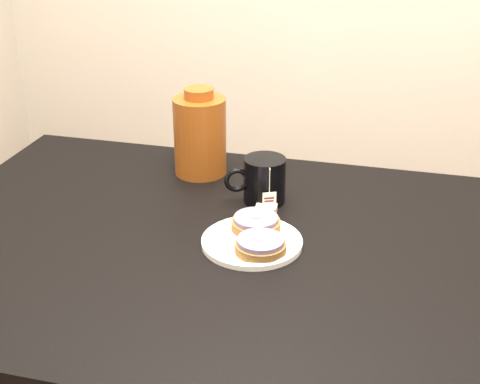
# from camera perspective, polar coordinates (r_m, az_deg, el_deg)

# --- Properties ---
(table) EXTENTS (1.40, 0.90, 0.75)m
(table) POSITION_cam_1_polar(r_m,az_deg,el_deg) (1.36, 0.79, -7.60)
(table) COLOR black
(table) RESTS_ON ground_plane
(plate) EXTENTS (0.20, 0.20, 0.01)m
(plate) POSITION_cam_1_polar(r_m,az_deg,el_deg) (1.32, 1.02, -4.20)
(plate) COLOR white
(plate) RESTS_ON table
(bagel_back) EXTENTS (0.11, 0.11, 0.03)m
(bagel_back) POSITION_cam_1_polar(r_m,az_deg,el_deg) (1.35, 1.37, -2.65)
(bagel_back) COLOR brown
(bagel_back) RESTS_ON plate
(bagel_front) EXTENTS (0.14, 0.14, 0.03)m
(bagel_front) POSITION_cam_1_polar(r_m,az_deg,el_deg) (1.27, 1.76, -4.56)
(bagel_front) COLOR brown
(bagel_front) RESTS_ON plate
(mug) EXTENTS (0.15, 0.12, 0.10)m
(mug) POSITION_cam_1_polar(r_m,az_deg,el_deg) (1.47, 2.02, 1.03)
(mug) COLOR black
(mug) RESTS_ON table
(teabag_pouch) EXTENTS (0.05, 0.03, 0.02)m
(teabag_pouch) POSITION_cam_1_polar(r_m,az_deg,el_deg) (1.44, 2.25, -1.49)
(teabag_pouch) COLOR #C6B793
(teabag_pouch) RESTS_ON table
(bagel_package) EXTENTS (0.16, 0.16, 0.21)m
(bagel_package) POSITION_cam_1_polar(r_m,az_deg,el_deg) (1.60, -3.43, 4.91)
(bagel_package) COLOR #672B0D
(bagel_package) RESTS_ON table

